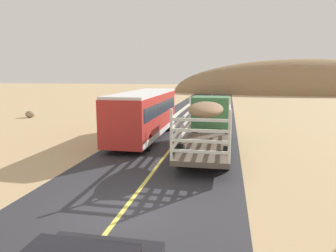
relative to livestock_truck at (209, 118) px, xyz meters
The scene contains 7 objects.
ground_plane 10.09m from the livestock_truck, 102.68° to the right, with size 240.00×240.00×0.00m, color tan.
road_surface 10.09m from the livestock_truck, 102.68° to the right, with size 8.00×120.00×0.02m, color #2D2D33.
road_centre_line 10.09m from the livestock_truck, 102.68° to the right, with size 0.16×117.60×0.00m, color #D8CC4C.
livestock_truck is the anchor object (origin of this frame).
bus 4.77m from the livestock_truck, 161.46° to the left, with size 2.54×10.00×3.21m.
boulder_near_shoulder 21.14m from the livestock_truck, 153.10° to the left, with size 1.01×0.90×0.69m, color gray.
distant_hill 58.70m from the livestock_truck, 72.46° to the left, with size 58.86×18.97×15.35m, color #8D6E4C.
Camera 1 is at (3.25, -9.14, 4.46)m, focal length 33.25 mm.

